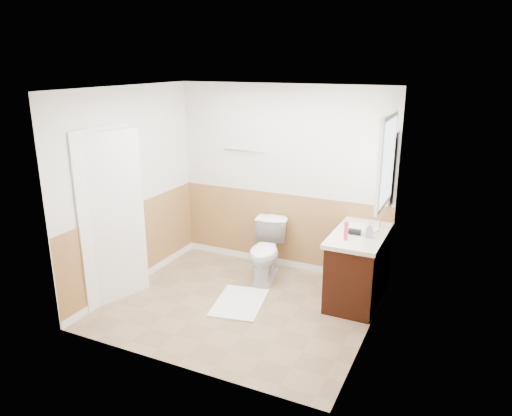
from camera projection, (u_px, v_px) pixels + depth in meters
The scene contains 32 objects.
floor at pixel (239, 305), 5.67m from camera, with size 3.00×3.00×0.00m, color #8C7051.
ceiling at pixel (237, 88), 4.93m from camera, with size 3.00×3.00×0.00m, color white.
wall_back at pixel (282, 179), 6.43m from camera, with size 3.00×3.00×0.00m, color silver.
wall_front at pixel (170, 243), 4.18m from camera, with size 3.00×3.00×0.00m, color silver.
wall_left at pixel (130, 189), 5.91m from camera, with size 3.00×3.00×0.00m, color silver.
wall_right at pixel (374, 223), 4.69m from camera, with size 3.00×3.00×0.00m, color silver.
wainscot_back at pixel (281, 232), 6.64m from camera, with size 3.00×3.00×0.00m, color #AC7A45.
wainscot_front at pixel (175, 318), 4.41m from camera, with size 3.00×3.00×0.00m, color #AC7A45.
wainscot_left at pixel (136, 246), 6.13m from camera, with size 2.60×2.60×0.00m, color #AC7A45.
wainscot_right at pixel (368, 292), 4.92m from camera, with size 2.60×2.60×0.00m, color #AC7A45.
toilet at pixel (266, 251), 6.28m from camera, with size 0.43×0.75×0.77m, color white.
bath_mat at pixel (240, 302), 5.71m from camera, with size 0.55×0.80×0.02m, color white.
vanity_cabinet at pixel (358, 268), 5.72m from camera, with size 0.55×1.10×0.80m, color black.
vanity_knob_left at pixel (332, 255), 5.71m from camera, with size 0.03×0.03×0.03m, color #B9B9C0.
vanity_knob_right at pixel (337, 249), 5.89m from camera, with size 0.03×0.03×0.03m, color white.
countertop at pixel (360, 235), 5.60m from camera, with size 0.60×1.15×0.05m, color silver.
sink_basin at pixel (364, 228), 5.72m from camera, with size 0.36×0.36×0.02m, color white.
faucet at pixel (379, 225), 5.63m from camera, with size 0.02×0.02×0.14m, color silver.
lotion_bottle at pixel (346, 231), 5.33m from camera, with size 0.05×0.05×0.22m, color #E53B59.
soap_dispenser at pixel (370, 230), 5.42m from camera, with size 0.08×0.08×0.18m, color #8E95A0.
hair_dryer_body at pixel (355, 232), 5.52m from camera, with size 0.07×0.07×0.14m, color black.
hair_dryer_handle at pixel (352, 234), 5.53m from camera, with size 0.03×0.03×0.07m, color black.
mirror_panel at pixel (394, 171), 5.57m from camera, with size 0.02×0.35×0.90m, color silver.
window_frame at pixel (386, 162), 5.07m from camera, with size 0.04×0.80×1.00m, color white.
window_glass at pixel (388, 162), 5.06m from camera, with size 0.01×0.70×0.90m, color white.
door at pixel (114, 219), 5.55m from camera, with size 0.05×0.80×2.04m, color white.
door_frame at pixel (108, 217), 5.58m from camera, with size 0.02×0.92×2.10m, color white.
door_knob at pixel (136, 217), 5.83m from camera, with size 0.06×0.06×0.06m, color silver.
towel_bar at pixel (244, 151), 6.50m from camera, with size 0.02×0.02×0.62m, color silver.
tp_holder_bar at pixel (273, 218), 6.57m from camera, with size 0.02×0.02×0.14m, color silver.
tp_roll at pixel (273, 218), 6.57m from camera, with size 0.11×0.11×0.10m, color white.
tp_sheet at pixel (273, 226), 6.60m from camera, with size 0.10×0.01×0.16m, color white.
Camera 1 is at (2.34, -4.51, 2.78)m, focal length 33.59 mm.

